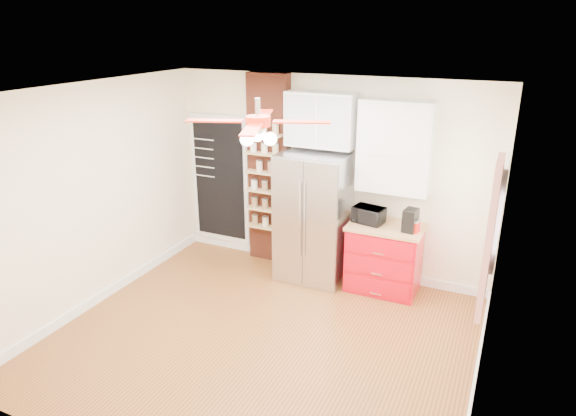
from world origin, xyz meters
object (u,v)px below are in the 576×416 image
at_px(coffee_maker, 410,220).
at_px(pantry_jar_oats, 259,166).
at_px(fridge, 314,217).
at_px(toaster_oven, 369,215).
at_px(ceiling_fan, 258,122).
at_px(canister_left, 415,227).
at_px(red_cabinet, 384,257).

bearing_deg(coffee_maker, pantry_jar_oats, -176.83).
distance_m(fridge, coffee_maker, 1.29).
bearing_deg(fridge, toaster_oven, 3.78).
xyz_separation_m(ceiling_fan, toaster_oven, (0.68, 1.68, -1.42)).
height_order(toaster_oven, coffee_maker, coffee_maker).
distance_m(ceiling_fan, pantry_jar_oats, 2.22).
relative_size(fridge, toaster_oven, 4.58).
height_order(toaster_oven, pantry_jar_oats, pantry_jar_oats).
height_order(ceiling_fan, coffee_maker, ceiling_fan).
xyz_separation_m(coffee_maker, pantry_jar_oats, (-2.15, 0.15, 0.40)).
distance_m(toaster_oven, canister_left, 0.61).
bearing_deg(ceiling_fan, fridge, 91.76).
xyz_separation_m(red_cabinet, toaster_oven, (-0.24, -0.00, 0.55)).
height_order(fridge, canister_left, fridge).
xyz_separation_m(toaster_oven, coffee_maker, (0.54, -0.06, 0.04)).
bearing_deg(canister_left, red_cabinet, 165.69).
height_order(fridge, red_cabinet, fridge).
relative_size(fridge, red_cabinet, 1.86).
xyz_separation_m(red_cabinet, coffee_maker, (0.31, -0.06, 0.59)).
xyz_separation_m(ceiling_fan, canister_left, (1.29, 1.59, -1.45)).
height_order(red_cabinet, canister_left, canister_left).
distance_m(ceiling_fan, toaster_oven, 2.30).
bearing_deg(toaster_oven, ceiling_fan, -101.87).
bearing_deg(fridge, canister_left, -1.90).
distance_m(ceiling_fan, coffee_maker, 2.46).
bearing_deg(red_cabinet, ceiling_fan, -118.71).
xyz_separation_m(red_cabinet, ceiling_fan, (-0.92, -1.68, 1.97)).
relative_size(toaster_oven, coffee_maker, 1.35).
relative_size(coffee_maker, pantry_jar_oats, 1.94).
height_order(fridge, ceiling_fan, ceiling_fan).
bearing_deg(ceiling_fan, pantry_jar_oats, 117.65).
bearing_deg(red_cabinet, fridge, -177.05).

